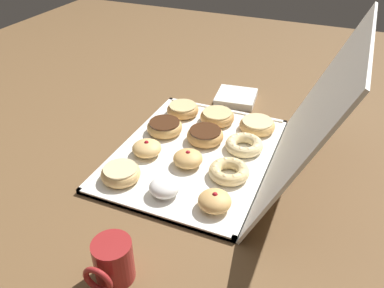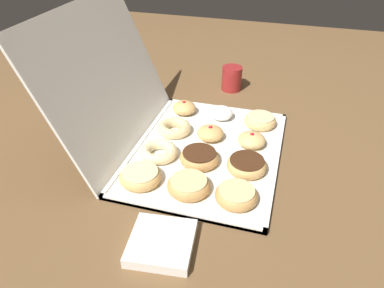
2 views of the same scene
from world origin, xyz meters
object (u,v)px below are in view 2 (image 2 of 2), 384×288
at_px(glazed_ring_donut_0, 236,195).
at_px(cruller_donut_10, 174,128).
at_px(chocolate_frosted_donut_1, 247,165).
at_px(coffee_mug, 232,78).
at_px(cruller_donut_9, 159,152).
at_px(glazed_ring_donut_3, 260,120).
at_px(jelly_filled_donut_6, 210,133).
at_px(jelly_filled_donut_11, 184,108).
at_px(chocolate_frosted_donut_5, 199,157).
at_px(jelly_filled_donut_2, 252,140).
at_px(powdered_filled_donut_7, 220,113).
at_px(glazed_ring_donut_8, 140,176).
at_px(donut_box, 207,151).
at_px(glazed_ring_donut_4, 188,185).
at_px(napkin_stack, 162,243).

relative_size(glazed_ring_donut_0, cruller_donut_10, 0.99).
distance_m(chocolate_frosted_donut_1, coffee_mug, 0.56).
relative_size(cruller_donut_9, cruller_donut_10, 1.02).
distance_m(glazed_ring_donut_3, cruller_donut_10, 0.30).
relative_size(glazed_ring_donut_0, jelly_filled_donut_6, 1.31).
bearing_deg(jelly_filled_donut_11, chocolate_frosted_donut_5, -154.24).
relative_size(jelly_filled_donut_2, coffee_mug, 0.86).
bearing_deg(jelly_filled_donut_11, powdered_filled_donut_7, -89.67).
bearing_deg(coffee_mug, chocolate_frosted_donut_1, -164.46).
distance_m(jelly_filled_donut_11, coffee_mug, 0.30).
bearing_deg(cruller_donut_9, glazed_ring_donut_0, -115.92).
height_order(chocolate_frosted_donut_5, glazed_ring_donut_8, chocolate_frosted_donut_5).
distance_m(glazed_ring_donut_0, chocolate_frosted_donut_5, 0.19).
height_order(glazed_ring_donut_3, chocolate_frosted_donut_5, chocolate_frosted_donut_5).
distance_m(donut_box, glazed_ring_donut_8, 0.24).
height_order(powdered_filled_donut_7, cruller_donut_9, powdered_filled_donut_7).
xyz_separation_m(jelly_filled_donut_2, cruller_donut_9, (-0.14, 0.26, -0.00)).
bearing_deg(jelly_filled_donut_11, glazed_ring_donut_4, -161.31).
relative_size(glazed_ring_donut_3, powdered_filled_donut_7, 1.35).
xyz_separation_m(donut_box, jelly_filled_donut_11, (0.21, 0.14, 0.03)).
bearing_deg(glazed_ring_donut_0, napkin_stack, 144.32).
distance_m(jelly_filled_donut_2, powdered_filled_donut_7, 0.19).
distance_m(glazed_ring_donut_0, jelly_filled_donut_2, 0.27).
bearing_deg(cruller_donut_9, glazed_ring_donut_3, -45.20).
height_order(chocolate_frosted_donut_1, jelly_filled_donut_11, jelly_filled_donut_11).
height_order(chocolate_frosted_donut_1, jelly_filled_donut_6, jelly_filled_donut_6).
distance_m(jelly_filled_donut_2, cruller_donut_10, 0.26).
bearing_deg(jelly_filled_donut_11, cruller_donut_9, -178.77).
xyz_separation_m(glazed_ring_donut_8, cruller_donut_10, (0.27, -0.01, -0.00)).
relative_size(glazed_ring_donut_0, chocolate_frosted_donut_1, 0.97).
bearing_deg(glazed_ring_donut_4, chocolate_frosted_donut_1, -46.40).
bearing_deg(napkin_stack, glazed_ring_donut_3, -13.93).
distance_m(glazed_ring_donut_4, napkin_stack, 0.19).
bearing_deg(napkin_stack, jelly_filled_donut_6, -0.16).
bearing_deg(cruller_donut_10, jelly_filled_donut_2, -91.29).
relative_size(jelly_filled_donut_11, coffee_mug, 0.83).
bearing_deg(cruller_donut_10, coffee_mug, -15.99).
bearing_deg(cruller_donut_10, chocolate_frosted_donut_1, -117.36).
distance_m(jelly_filled_donut_6, coffee_mug, 0.41).
bearing_deg(chocolate_frosted_donut_5, glazed_ring_donut_3, -28.31).
xyz_separation_m(glazed_ring_donut_4, jelly_filled_donut_11, (0.40, 0.14, 0.00)).
relative_size(donut_box, chocolate_frosted_donut_5, 4.98).
bearing_deg(cruller_donut_10, glazed_ring_donut_4, -154.28).
relative_size(donut_box, glazed_ring_donut_0, 5.16).
xyz_separation_m(glazed_ring_donut_3, jelly_filled_donut_11, (0.01, 0.28, 0.00)).
distance_m(powdered_filled_donut_7, cruller_donut_10, 0.19).
height_order(chocolate_frosted_donut_1, chocolate_frosted_donut_5, same).
bearing_deg(glazed_ring_donut_4, jelly_filled_donut_2, -26.52).
height_order(jelly_filled_donut_2, jelly_filled_donut_6, jelly_filled_donut_6).
xyz_separation_m(chocolate_frosted_donut_1, glazed_ring_donut_4, (-0.13, 0.14, -0.00)).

